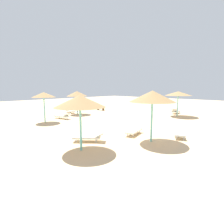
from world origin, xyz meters
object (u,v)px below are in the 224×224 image
Objects in this scene: parasol_0 at (152,96)px; parasol_3 at (77,94)px; parasol_1 at (80,101)px; lounger_1 at (89,137)px; parasol_2 at (178,94)px; lounger_3 at (70,110)px; parasol_4 at (44,95)px; lounger_2 at (176,111)px; lounger_5 at (134,130)px; lounger_4 at (62,116)px; lounger_0 at (179,132)px; bench_0 at (101,108)px.

parasol_3 is (3.43, 12.59, -0.27)m from parasol_0.
lounger_1 is at bearing 34.90° from parasol_1.
parasol_0 reaches higher than parasol_2.
parasol_2 is 13.63m from lounger_3.
parasol_4 is 1.46× the size of lounger_3.
lounger_5 reaches higher than lounger_2.
lounger_4 is at bearing 69.58° from lounger_1.
parasol_1 reaches higher than lounger_1.
lounger_5 is (2.42, -8.83, -2.30)m from parasol_4.
lounger_3 is (1.18, 15.09, -0.01)m from lounger_0.
lounger_0 is (4.04, -11.38, -2.30)m from parasol_4.
parasol_4 is at bearing 99.33° from parasol_0.
parasol_0 reaches higher than lounger_4.
lounger_1 is (1.24, 0.86, -2.32)m from parasol_1.
lounger_0 is 1.04× the size of lounger_1.
parasol_3 is 1.48× the size of lounger_5.
parasol_0 is 1.64× the size of lounger_0.
parasol_2 is 1.04× the size of parasol_3.
lounger_0 is 0.99× the size of lounger_5.
lounger_3 is at bearing 85.54° from lounger_0.
bench_0 is at bearing 16.69° from lounger_4.
parasol_0 is 11.39m from lounger_4.
parasol_0 reaches higher than lounger_1.
parasol_3 is at bearing 74.77° from parasol_0.
lounger_1 is at bearing -175.74° from lounger_2.
parasol_2 is 1.04× the size of parasol_4.
parasol_2 reaches higher than parasol_3.
parasol_4 is 6.80m from lounger_3.
lounger_4 is at bearing 91.52° from lounger_5.
parasol_1 reaches higher than lounger_4.
parasol_1 is at bearing 156.48° from lounger_0.
parasol_2 is 12.03m from parasol_3.
lounger_0 reaches higher than lounger_4.
parasol_2 is at bearing -31.99° from parasol_4.
parasol_0 is 1.07× the size of parasol_1.
lounger_0 is (6.20, -2.70, -2.30)m from parasol_1.
lounger_5 is at bearing -122.60° from bench_0.
lounger_2 reaches higher than bench_0.
parasol_4 reaches higher than bench_0.
parasol_1 is at bearing -115.28° from lounger_4.
bench_0 is (5.82, 14.18, 0.02)m from lounger_0.
parasol_0 is 10.97m from parasol_2.
lounger_0 is 15.13m from lounger_3.
lounger_0 is at bearing -23.52° from parasol_1.
lounger_5 is (-1.62, 2.55, -0.00)m from lounger_0.
parasol_1 reaches higher than lounger_5.
lounger_1 is 3.49m from lounger_5.
parasol_0 is 2.09× the size of bench_0.
parasol_1 is at bearing -173.07° from lounger_2.
lounger_2 is at bearing -30.76° from lounger_4.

